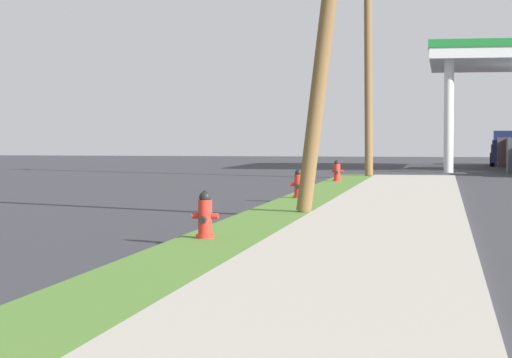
{
  "coord_description": "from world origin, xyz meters",
  "views": [
    {
      "loc": [
        4.12,
        -1.84,
        1.74
      ],
      "look_at": [
        0.89,
        15.9,
        0.96
      ],
      "focal_mm": 72.13,
      "sensor_mm": 36.0,
      "label": 1
    }
  ],
  "objects_px": {
    "fire_hydrant_third": "(299,185)",
    "fire_hydrant_fourth": "(337,172)",
    "utility_pole_background": "(368,42)",
    "truck_navy_on_apron": "(510,149)",
    "fire_hydrant_second": "(205,217)"
  },
  "relations": [
    {
      "from": "utility_pole_background",
      "to": "truck_navy_on_apron",
      "type": "height_order",
      "value": "utility_pole_background"
    },
    {
      "from": "fire_hydrant_third",
      "to": "fire_hydrant_fourth",
      "type": "relative_size",
      "value": 1.0
    },
    {
      "from": "utility_pole_background",
      "to": "fire_hydrant_third",
      "type": "bearing_deg",
      "value": -92.72
    },
    {
      "from": "fire_hydrant_fourth",
      "to": "fire_hydrant_second",
      "type": "bearing_deg",
      "value": -90.04
    },
    {
      "from": "fire_hydrant_third",
      "to": "fire_hydrant_fourth",
      "type": "xyz_separation_m",
      "value": [
        -0.0,
        9.78,
        0.0
      ]
    },
    {
      "from": "fire_hydrant_fourth",
      "to": "truck_navy_on_apron",
      "type": "bearing_deg",
      "value": 72.82
    },
    {
      "from": "fire_hydrant_third",
      "to": "utility_pole_background",
      "type": "bearing_deg",
      "value": 87.28
    },
    {
      "from": "fire_hydrant_second",
      "to": "utility_pole_background",
      "type": "bearing_deg",
      "value": 88.36
    },
    {
      "from": "fire_hydrant_second",
      "to": "fire_hydrant_third",
      "type": "relative_size",
      "value": 1.0
    },
    {
      "from": "fire_hydrant_second",
      "to": "fire_hydrant_fourth",
      "type": "xyz_separation_m",
      "value": [
        0.01,
        20.24,
        0.0
      ]
    },
    {
      "from": "fire_hydrant_second",
      "to": "utility_pole_background",
      "type": "distance_m",
      "value": 25.73
    },
    {
      "from": "utility_pole_background",
      "to": "fire_hydrant_second",
      "type": "bearing_deg",
      "value": -91.64
    },
    {
      "from": "fire_hydrant_third",
      "to": "truck_navy_on_apron",
      "type": "height_order",
      "value": "truck_navy_on_apron"
    },
    {
      "from": "fire_hydrant_second",
      "to": "truck_navy_on_apron",
      "type": "relative_size",
      "value": 0.13
    },
    {
      "from": "fire_hydrant_third",
      "to": "fire_hydrant_fourth",
      "type": "bearing_deg",
      "value": 90.03
    }
  ]
}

